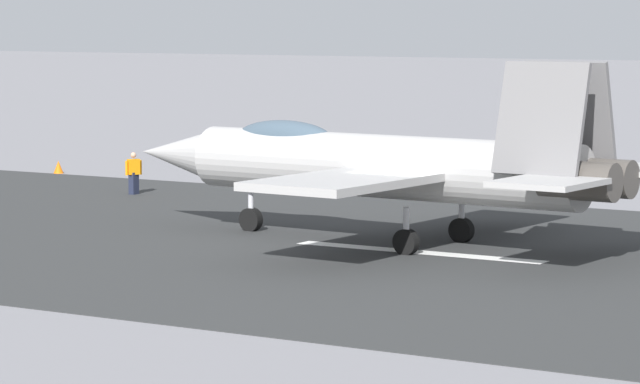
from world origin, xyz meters
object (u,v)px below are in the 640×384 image
(fighter_jet, at_px, (381,164))
(marker_cone_far, at_px, (58,167))
(crew_person, at_px, (134,174))
(marker_cone_mid, at_px, (418,189))

(fighter_jet, bearing_deg, marker_cone_far, -27.91)
(crew_person, height_order, marker_cone_far, crew_person)
(fighter_jet, distance_m, marker_cone_far, 26.16)
(fighter_jet, height_order, crew_person, fighter_jet)
(marker_cone_mid, bearing_deg, fighter_jet, 112.93)
(fighter_jet, relative_size, marker_cone_mid, 32.41)
(marker_cone_far, bearing_deg, marker_cone_mid, 180.00)
(fighter_jet, height_order, marker_cone_mid, fighter_jet)
(crew_person, xyz_separation_m, marker_cone_far, (8.16, -5.18, -0.55))
(marker_cone_mid, bearing_deg, marker_cone_far, 0.00)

